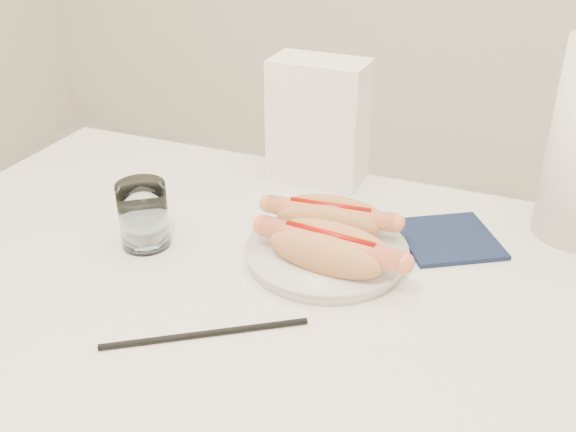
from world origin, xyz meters
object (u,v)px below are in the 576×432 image
at_px(napkin_box, 318,122).
at_px(hotdog_right, 330,249).
at_px(plate, 327,254).
at_px(table, 273,332).
at_px(hotdog_left, 330,218).
at_px(water_glass, 143,215).

bearing_deg(napkin_box, hotdog_right, -66.12).
height_order(hotdog_right, napkin_box, napkin_box).
bearing_deg(hotdog_right, plate, 119.29).
bearing_deg(hotdog_right, table, -121.98).
xyz_separation_m(hotdog_right, napkin_box, (-0.12, 0.28, 0.06)).
height_order(table, napkin_box, napkin_box).
height_order(plate, hotdog_right, hotdog_right).
distance_m(plate, hotdog_left, 0.06).
xyz_separation_m(hotdog_right, water_glass, (-0.27, -0.02, 0.00)).
distance_m(hotdog_left, napkin_box, 0.23).
relative_size(hotdog_left, hotdog_right, 0.93).
bearing_deg(water_glass, table, -12.13).
bearing_deg(hotdog_left, table, -104.03).
bearing_deg(hotdog_left, napkin_box, 110.09).
relative_size(plate, napkin_box, 1.04).
bearing_deg(plate, water_glass, -167.04).
height_order(table, plate, plate).
height_order(table, water_glass, water_glass).
bearing_deg(napkin_box, hotdog_left, -64.35).
relative_size(plate, hotdog_right, 1.08).
relative_size(water_glass, napkin_box, 0.46).
height_order(hotdog_left, napkin_box, napkin_box).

